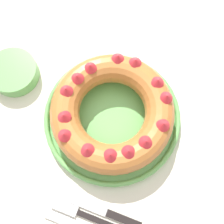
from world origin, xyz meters
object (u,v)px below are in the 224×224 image
at_px(bundt_cake, 112,112).
at_px(fork, 89,217).
at_px(cake_knife, 108,213).
at_px(serving_dish, 112,117).
at_px(side_bowl, 14,72).

relative_size(bundt_cake, fork, 1.37).
bearing_deg(fork, cake_knife, -61.02).
relative_size(serving_dish, fork, 1.60).
distance_m(bundt_cake, side_bowl, 0.28).
xyz_separation_m(fork, side_bowl, (0.26, 0.31, 0.02)).
height_order(serving_dish, bundt_cake, bundt_cake).
relative_size(serving_dish, bundt_cake, 1.17).
height_order(fork, cake_knife, cake_knife).
height_order(fork, side_bowl, side_bowl).
distance_m(serving_dish, fork, 0.24).
xyz_separation_m(bundt_cake, fork, (-0.23, -0.03, -0.06)).
height_order(serving_dish, cake_knife, serving_dish).
distance_m(serving_dish, cake_knife, 0.22).
bearing_deg(fork, bundt_cake, 5.12).
height_order(bundt_cake, cake_knife, bundt_cake).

